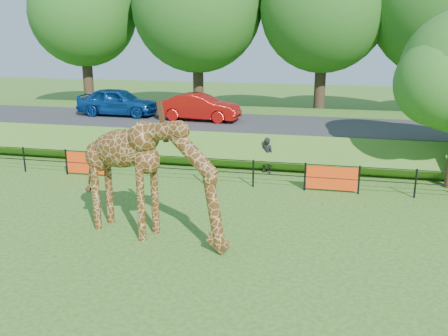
{
  "coord_description": "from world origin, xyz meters",
  "views": [
    {
      "loc": [
        2.88,
        -10.44,
        6.06
      ],
      "look_at": [
        -0.18,
        3.53,
        2.0
      ],
      "focal_mm": 40.0,
      "sensor_mm": 36.0,
      "label": 1
    }
  ],
  "objects_px": {
    "car_red": "(200,107)",
    "visitor": "(267,155)",
    "car_blue": "(118,102)",
    "giraffe": "(151,179)"
  },
  "relations": [
    {
      "from": "car_red",
      "to": "visitor",
      "type": "distance_m",
      "value": 5.83
    },
    {
      "from": "car_blue",
      "to": "car_red",
      "type": "distance_m",
      "value": 4.74
    },
    {
      "from": "visitor",
      "to": "giraffe",
      "type": "bearing_deg",
      "value": 91.41
    },
    {
      "from": "car_blue",
      "to": "car_red",
      "type": "xyz_separation_m",
      "value": [
        4.72,
        -0.51,
        -0.06
      ]
    },
    {
      "from": "car_blue",
      "to": "giraffe",
      "type": "bearing_deg",
      "value": -150.64
    },
    {
      "from": "visitor",
      "to": "car_blue",
      "type": "bearing_deg",
      "value": -8.25
    },
    {
      "from": "car_blue",
      "to": "visitor",
      "type": "height_order",
      "value": "car_blue"
    },
    {
      "from": "car_red",
      "to": "visitor",
      "type": "height_order",
      "value": "car_red"
    },
    {
      "from": "car_blue",
      "to": "visitor",
      "type": "relative_size",
      "value": 2.8
    },
    {
      "from": "car_red",
      "to": "visitor",
      "type": "bearing_deg",
      "value": -130.67
    }
  ]
}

